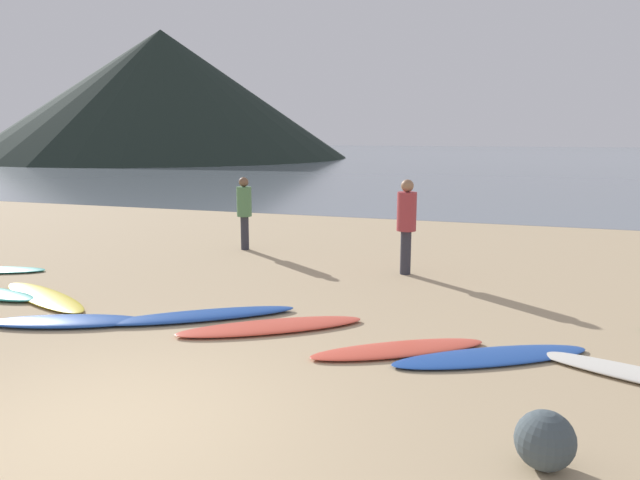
{
  "coord_description": "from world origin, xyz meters",
  "views": [
    {
      "loc": [
        3.38,
        -3.95,
        2.61
      ],
      "look_at": [
        -0.11,
        6.54,
        0.6
      ],
      "focal_mm": 33.25,
      "sensor_mm": 36.0,
      "label": 1
    }
  ],
  "objects_px": {
    "person_1": "(407,219)",
    "surfboard_2": "(44,297)",
    "surfboard_3": "(66,321)",
    "surfboard_5": "(271,326)",
    "surfboard_4": "(201,316)",
    "beach_rock_near": "(545,440)",
    "surfboard_6": "(399,349)",
    "surfboard_7": "(491,357)",
    "person_0": "(244,207)"
  },
  "relations": [
    {
      "from": "surfboard_6",
      "to": "person_1",
      "type": "xyz_separation_m",
      "value": [
        -0.65,
        4.01,
        1.01
      ]
    },
    {
      "from": "surfboard_5",
      "to": "surfboard_2",
      "type": "bearing_deg",
      "value": 142.94
    },
    {
      "from": "surfboard_5",
      "to": "surfboard_7",
      "type": "xyz_separation_m",
      "value": [
        2.86,
        -0.17,
        -0.01
      ]
    },
    {
      "from": "surfboard_2",
      "to": "person_0",
      "type": "distance_m",
      "value": 4.96
    },
    {
      "from": "surfboard_4",
      "to": "person_1",
      "type": "xyz_separation_m",
      "value": [
        2.26,
        3.61,
        0.99
      ]
    },
    {
      "from": "surfboard_2",
      "to": "surfboard_4",
      "type": "distance_m",
      "value": 2.9
    },
    {
      "from": "surfboard_4",
      "to": "beach_rock_near",
      "type": "relative_size",
      "value": 5.71
    },
    {
      "from": "surfboard_4",
      "to": "surfboard_3",
      "type": "bearing_deg",
      "value": 172.07
    },
    {
      "from": "surfboard_4",
      "to": "person_0",
      "type": "relative_size",
      "value": 1.65
    },
    {
      "from": "beach_rock_near",
      "to": "surfboard_4",
      "type": "bearing_deg",
      "value": 150.66
    },
    {
      "from": "surfboard_4",
      "to": "surfboard_7",
      "type": "relative_size",
      "value": 1.09
    },
    {
      "from": "surfboard_3",
      "to": "surfboard_4",
      "type": "bearing_deg",
      "value": 6.04
    },
    {
      "from": "person_1",
      "to": "surfboard_6",
      "type": "bearing_deg",
      "value": 139.7
    },
    {
      "from": "surfboard_4",
      "to": "surfboard_7",
      "type": "height_order",
      "value": "surfboard_4"
    },
    {
      "from": "surfboard_3",
      "to": "person_1",
      "type": "relative_size",
      "value": 1.21
    },
    {
      "from": "surfboard_7",
      "to": "beach_rock_near",
      "type": "distance_m",
      "value": 2.3
    },
    {
      "from": "surfboard_5",
      "to": "surfboard_4",
      "type": "bearing_deg",
      "value": 140.51
    },
    {
      "from": "surfboard_2",
      "to": "beach_rock_near",
      "type": "xyz_separation_m",
      "value": [
        7.38,
        -2.63,
        0.2
      ]
    },
    {
      "from": "surfboard_2",
      "to": "person_1",
      "type": "bearing_deg",
      "value": 58.77
    },
    {
      "from": "surfboard_2",
      "to": "surfboard_6",
      "type": "relative_size",
      "value": 1.14
    },
    {
      "from": "surfboard_3",
      "to": "surfboard_7",
      "type": "height_order",
      "value": "surfboard_3"
    },
    {
      "from": "surfboard_2",
      "to": "beach_rock_near",
      "type": "distance_m",
      "value": 7.83
    },
    {
      "from": "surfboard_6",
      "to": "beach_rock_near",
      "type": "bearing_deg",
      "value": -86.45
    },
    {
      "from": "surfboard_2",
      "to": "beach_rock_near",
      "type": "bearing_deg",
      "value": 5.0
    },
    {
      "from": "person_0",
      "to": "beach_rock_near",
      "type": "bearing_deg",
      "value": 128.97
    },
    {
      "from": "beach_rock_near",
      "to": "surfboard_5",
      "type": "bearing_deg",
      "value": 144.34
    },
    {
      "from": "surfboard_2",
      "to": "beach_rock_near",
      "type": "relative_size",
      "value": 5.37
    },
    {
      "from": "person_0",
      "to": "person_1",
      "type": "bearing_deg",
      "value": 162.03
    },
    {
      "from": "surfboard_3",
      "to": "surfboard_4",
      "type": "distance_m",
      "value": 1.83
    },
    {
      "from": "surfboard_6",
      "to": "person_1",
      "type": "bearing_deg",
      "value": 66.43
    },
    {
      "from": "surfboard_4",
      "to": "surfboard_6",
      "type": "xyz_separation_m",
      "value": [
        2.91,
        -0.4,
        -0.01
      ]
    },
    {
      "from": "surfboard_4",
      "to": "person_1",
      "type": "relative_size",
      "value": 1.52
    },
    {
      "from": "person_1",
      "to": "surfboard_3",
      "type": "bearing_deg",
      "value": 89.11
    },
    {
      "from": "surfboard_3",
      "to": "person_1",
      "type": "height_order",
      "value": "person_1"
    },
    {
      "from": "person_0",
      "to": "person_1",
      "type": "relative_size",
      "value": 0.92
    },
    {
      "from": "beach_rock_near",
      "to": "surfboard_3",
      "type": "bearing_deg",
      "value": 164.47
    },
    {
      "from": "surfboard_5",
      "to": "person_0",
      "type": "distance_m",
      "value": 5.7
    },
    {
      "from": "person_1",
      "to": "surfboard_2",
      "type": "bearing_deg",
      "value": 74.58
    },
    {
      "from": "surfboard_2",
      "to": "surfboard_6",
      "type": "height_order",
      "value": "same"
    },
    {
      "from": "surfboard_4",
      "to": "beach_rock_near",
      "type": "distance_m",
      "value": 5.14
    },
    {
      "from": "surfboard_3",
      "to": "surfboard_7",
      "type": "bearing_deg",
      "value": -15.06
    },
    {
      "from": "surfboard_3",
      "to": "surfboard_4",
      "type": "relative_size",
      "value": 0.79
    },
    {
      "from": "surfboard_2",
      "to": "surfboard_4",
      "type": "relative_size",
      "value": 0.94
    },
    {
      "from": "surfboard_2",
      "to": "surfboard_7",
      "type": "relative_size",
      "value": 1.03
    },
    {
      "from": "surfboard_4",
      "to": "surfboard_7",
      "type": "bearing_deg",
      "value": -38.52
    },
    {
      "from": "surfboard_5",
      "to": "person_0",
      "type": "relative_size",
      "value": 1.55
    },
    {
      "from": "surfboard_3",
      "to": "surfboard_5",
      "type": "relative_size",
      "value": 0.84
    },
    {
      "from": "surfboard_5",
      "to": "surfboard_6",
      "type": "xyz_separation_m",
      "value": [
        1.79,
        -0.29,
        -0.0
      ]
    },
    {
      "from": "surfboard_5",
      "to": "surfboard_6",
      "type": "relative_size",
      "value": 1.14
    },
    {
      "from": "surfboard_3",
      "to": "person_0",
      "type": "xyz_separation_m",
      "value": [
        0.03,
        5.63,
        0.91
      ]
    }
  ]
}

